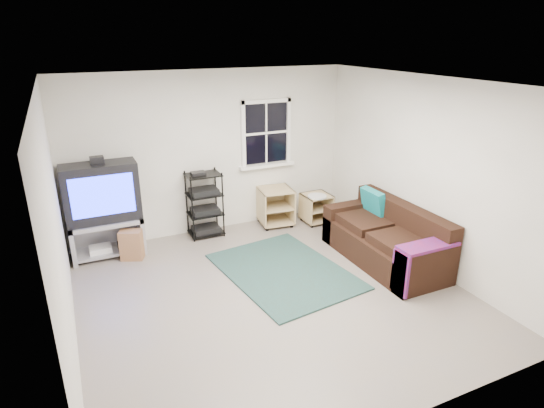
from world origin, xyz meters
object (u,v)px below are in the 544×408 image
side_table_right (315,206)px  tv_unit (103,202)px  sofa (386,240)px  side_table_left (275,205)px  av_rack (205,208)px

side_table_right → tv_unit: bearing=176.7°
tv_unit → side_table_right: size_ratio=2.86×
sofa → side_table_left: bearing=114.3°
sofa → tv_unit: bearing=152.4°
tv_unit → av_rack: 1.56m
tv_unit → av_rack: size_ratio=1.40×
side_table_right → side_table_left: bearing=161.2°
sofa → av_rack: bearing=137.0°
tv_unit → sofa: tv_unit is taller
side_table_left → sofa: size_ratio=0.32×
side_table_left → sofa: bearing=-65.7°
tv_unit → sofa: size_ratio=0.76×
av_rack → side_table_left: bearing=-1.5°
side_table_right → av_rack: bearing=172.1°
av_rack → side_table_right: bearing=-7.9°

